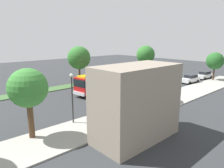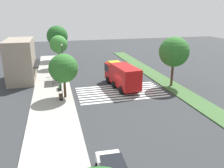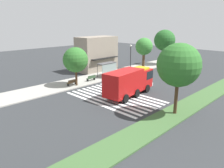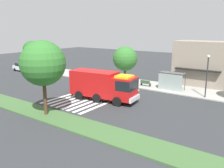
# 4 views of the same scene
# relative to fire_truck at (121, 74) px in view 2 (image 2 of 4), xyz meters

# --- Properties ---
(ground_plane) EXTENTS (120.00, 120.00, 0.00)m
(ground_plane) POSITION_rel_fire_truck_xyz_m (-2.13, 0.72, -2.00)
(ground_plane) COLOR #2D3033
(sidewalk) EXTENTS (60.00, 5.34, 0.14)m
(sidewalk) POSITION_rel_fire_truck_xyz_m (-2.13, 10.30, -1.93)
(sidewalk) COLOR #9E9B93
(sidewalk) RESTS_ON ground_plane
(median_strip) EXTENTS (60.00, 3.00, 0.14)m
(median_strip) POSITION_rel_fire_truck_xyz_m (-2.13, -7.69, -1.93)
(median_strip) COLOR #3D6033
(median_strip) RESTS_ON ground_plane
(crosswalk) EXTENTS (6.75, 12.44, 0.01)m
(crosswalk) POSITION_rel_fire_truck_xyz_m (-2.24, 0.72, -1.99)
(crosswalk) COLOR silver
(crosswalk) RESTS_ON ground_plane
(fire_truck) EXTENTS (8.81, 3.60, 3.57)m
(fire_truck) POSITION_rel_fire_truck_xyz_m (0.00, 0.00, 0.00)
(fire_truck) COLOR #B71414
(fire_truck) RESTS_ON ground_plane
(bus_stop_shelter) EXTENTS (3.50, 1.40, 2.46)m
(bus_stop_shelter) POSITION_rel_fire_truck_xyz_m (4.86, 9.17, -0.11)
(bus_stop_shelter) COLOR #4C4C51
(bus_stop_shelter) RESTS_ON sidewalk
(bench_near_shelter) EXTENTS (1.60, 0.50, 0.90)m
(bench_near_shelter) POSITION_rel_fire_truck_xyz_m (0.86, 9.16, -1.41)
(bench_near_shelter) COLOR #2D472D
(bench_near_shelter) RESTS_ON sidewalk
(bench_west_of_shelter) EXTENTS (1.60, 0.50, 0.90)m
(bench_west_of_shelter) POSITION_rel_fire_truck_xyz_m (-3.00, 9.16, -1.41)
(bench_west_of_shelter) COLOR #4C3823
(bench_west_of_shelter) RESTS_ON sidewalk
(street_lamp) EXTENTS (0.36, 0.36, 5.40)m
(street_lamp) POSITION_rel_fire_truck_xyz_m (9.90, 8.23, 1.38)
(street_lamp) COLOR #2D2D30
(street_lamp) RESTS_ON sidewalk
(storefront_building) EXTENTS (8.16, 4.88, 6.84)m
(storefront_building) POSITION_rel_fire_truck_xyz_m (7.38, 15.01, 1.42)
(storefront_building) COLOR gray
(storefront_building) RESTS_ON ground_plane
(sidewalk_tree_west) EXTENTS (3.80, 3.80, 5.88)m
(sidewalk_tree_west) POSITION_rel_fire_truck_xyz_m (-2.54, 8.63, 2.11)
(sidewalk_tree_west) COLOR #47301E
(sidewalk_tree_west) RESTS_ON sidewalk
(sidewalk_tree_east) EXTENTS (3.50, 3.50, 6.45)m
(sidewalk_tree_east) POSITION_rel_fire_truck_xyz_m (14.58, 8.63, 2.77)
(sidewalk_tree_east) COLOR #513823
(sidewalk_tree_east) RESTS_ON sidewalk
(sidewalk_tree_far_east) EXTENTS (4.74, 4.74, 7.87)m
(sidewalk_tree_far_east) POSITION_rel_fire_truck_xyz_m (22.28, 8.63, 3.62)
(sidewalk_tree_far_east) COLOR #47301E
(sidewalk_tree_far_east) RESTS_ON sidewalk
(median_tree_west) EXTENTS (4.49, 4.49, 7.50)m
(median_tree_west) POSITION_rel_fire_truck_xyz_m (-1.63, -7.69, 3.38)
(median_tree_west) COLOR #47301E
(median_tree_west) RESTS_ON median_strip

